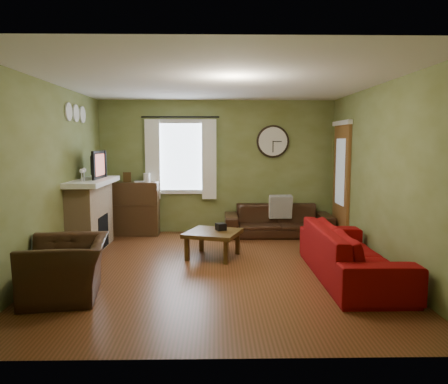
{
  "coord_description": "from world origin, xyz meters",
  "views": [
    {
      "loc": [
        -0.02,
        -6.03,
        1.78
      ],
      "look_at": [
        0.1,
        0.4,
        1.05
      ],
      "focal_mm": 35.0,
      "sensor_mm": 36.0,
      "label": 1
    }
  ],
  "objects_px": {
    "bookshelf": "(136,209)",
    "coffee_table": "(213,244)",
    "sofa_brown": "(278,220)",
    "sofa_red": "(351,253)",
    "armchair": "(66,268)"
  },
  "relations": [
    {
      "from": "bookshelf",
      "to": "coffee_table",
      "type": "bearing_deg",
      "value": -48.82
    },
    {
      "from": "sofa_brown",
      "to": "sofa_red",
      "type": "bearing_deg",
      "value": -77.51
    },
    {
      "from": "sofa_red",
      "to": "armchair",
      "type": "distance_m",
      "value": 3.56
    },
    {
      "from": "sofa_brown",
      "to": "sofa_red",
      "type": "xyz_separation_m",
      "value": [
        0.59,
        -2.65,
        0.04
      ]
    },
    {
      "from": "sofa_brown",
      "to": "armchair",
      "type": "height_order",
      "value": "armchair"
    },
    {
      "from": "sofa_brown",
      "to": "coffee_table",
      "type": "bearing_deg",
      "value": -128.24
    },
    {
      "from": "bookshelf",
      "to": "armchair",
      "type": "bearing_deg",
      "value": -93.26
    },
    {
      "from": "sofa_red",
      "to": "armchair",
      "type": "relative_size",
      "value": 2.26
    },
    {
      "from": "sofa_red",
      "to": "coffee_table",
      "type": "relative_size",
      "value": 3.01
    },
    {
      "from": "bookshelf",
      "to": "sofa_red",
      "type": "height_order",
      "value": "bookshelf"
    },
    {
      "from": "armchair",
      "to": "coffee_table",
      "type": "relative_size",
      "value": 1.33
    },
    {
      "from": "sofa_red",
      "to": "coffee_table",
      "type": "bearing_deg",
      "value": 59.13
    },
    {
      "from": "armchair",
      "to": "sofa_brown",
      "type": "bearing_deg",
      "value": 129.14
    },
    {
      "from": "sofa_brown",
      "to": "coffee_table",
      "type": "xyz_separation_m",
      "value": [
        -1.23,
        -1.57,
        -0.09
      ]
    },
    {
      "from": "bookshelf",
      "to": "sofa_red",
      "type": "xyz_separation_m",
      "value": [
        3.31,
        -2.8,
        -0.17
      ]
    }
  ]
}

